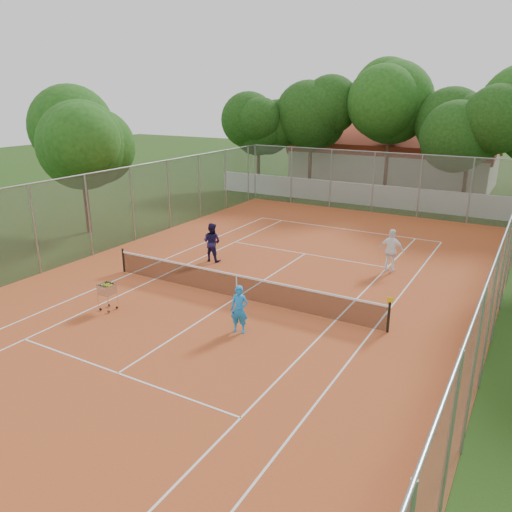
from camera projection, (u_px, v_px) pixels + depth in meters
The scene contains 12 objects.
ground at pixel (237, 298), 19.49m from camera, with size 120.00×120.00×0.00m, color #1A350E.
court_pad at pixel (237, 298), 19.49m from camera, with size 18.00×34.00×0.02m, color #B74F23.
court_lines at pixel (237, 297), 19.48m from camera, with size 10.98×23.78×0.01m, color white.
tennis_net at pixel (237, 286), 19.33m from camera, with size 11.88×0.10×0.98m, color black.
perimeter_fence at pixel (236, 249), 18.87m from camera, with size 18.00×34.00×4.00m, color slate.
boundary_wall at pixel (380, 196), 34.90m from camera, with size 26.00×0.30×1.50m, color white.
clubhouse at pixel (393, 158), 43.64m from camera, with size 16.40×9.00×4.40m, color beige.
tropical_trees at pixel (397, 131), 36.05m from camera, with size 29.00×19.00×10.00m, color #11330C.
player_near at pixel (239, 309), 16.42m from camera, with size 0.60×0.39×1.64m, color #1B8BE8.
player_far_left at pixel (212, 242), 23.47m from camera, with size 0.90×0.70×1.84m, color #1C1644.
player_far_right at pixel (391, 251), 22.00m from camera, with size 1.14×0.48×1.95m, color white.
ball_hopper at pixel (108, 296), 18.20m from camera, with size 0.53×0.53×1.11m, color #BCBBC3.
Camera 1 is at (9.63, -15.24, 7.63)m, focal length 35.00 mm.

